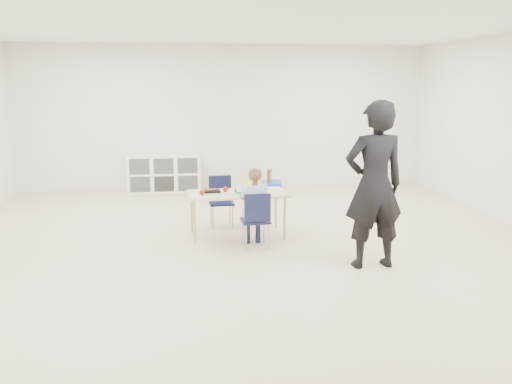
{
  "coord_description": "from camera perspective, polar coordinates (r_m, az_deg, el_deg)",
  "views": [
    {
      "loc": [
        -0.82,
        -6.18,
        2.09
      ],
      "look_at": [
        -0.01,
        -0.16,
        0.85
      ],
      "focal_mm": 38.0,
      "sensor_mm": 36.0,
      "label": 1
    }
  ],
  "objects": [
    {
      "name": "room",
      "position": [
        6.27,
        -0.13,
        5.23
      ],
      "size": [
        9.0,
        9.02,
        2.8
      ],
      "color": "beige",
      "rests_on": "ground"
    },
    {
      "name": "table",
      "position": [
        7.43,
        -1.99,
        -2.34
      ],
      "size": [
        1.36,
        0.73,
        0.61
      ],
      "rotation": [
        0.0,
        0.0,
        0.05
      ],
      "color": "beige",
      "rests_on": "ground"
    },
    {
      "name": "chair_near",
      "position": [
        6.91,
        -0.08,
        -2.9
      ],
      "size": [
        0.37,
        0.35,
        0.73
      ],
      "primitive_type": null,
      "rotation": [
        0.0,
        0.0,
        0.05
      ],
      "color": "black",
      "rests_on": "ground"
    },
    {
      "name": "chair_far",
      "position": [
        7.93,
        -3.66,
        -1.04
      ],
      "size": [
        0.37,
        0.35,
        0.73
      ],
      "primitive_type": null,
      "rotation": [
        0.0,
        0.0,
        0.05
      ],
      "color": "black",
      "rests_on": "ground"
    },
    {
      "name": "child",
      "position": [
        6.86,
        -0.08,
        -1.2
      ],
      "size": [
        0.51,
        0.51,
        1.15
      ],
      "primitive_type": null,
      "rotation": [
        0.0,
        0.0,
        0.05
      ],
      "color": "#BCD6FF",
      "rests_on": "chair_near"
    },
    {
      "name": "lunch_tray_near",
      "position": [
        7.43,
        -1.38,
        0.17
      ],
      "size": [
        0.23,
        0.17,
        0.03
      ],
      "primitive_type": "cube",
      "rotation": [
        0.0,
        0.0,
        0.05
      ],
      "color": "black",
      "rests_on": "table"
    },
    {
      "name": "lunch_tray_far",
      "position": [
        7.41,
        -4.67,
        0.1
      ],
      "size": [
        0.23,
        0.17,
        0.03
      ],
      "primitive_type": "cube",
      "rotation": [
        0.0,
        0.0,
        0.05
      ],
      "color": "black",
      "rests_on": "table"
    },
    {
      "name": "milk_carton",
      "position": [
        7.23,
        -1.79,
        0.14
      ],
      "size": [
        0.07,
        0.07,
        0.1
      ],
      "primitive_type": "cube",
      "rotation": [
        0.0,
        0.0,
        0.05
      ],
      "color": "white",
      "rests_on": "table"
    },
    {
      "name": "bread_roll",
      "position": [
        7.33,
        0.37,
        0.16
      ],
      "size": [
        0.09,
        0.09,
        0.07
      ],
      "primitive_type": "ellipsoid",
      "color": "tan",
      "rests_on": "table"
    },
    {
      "name": "apple_near",
      "position": [
        7.42,
        -3.23,
        0.3
      ],
      "size": [
        0.07,
        0.07,
        0.07
      ],
      "primitive_type": "sphere",
      "color": "maroon",
      "rests_on": "table"
    },
    {
      "name": "apple_far",
      "position": [
        7.24,
        -5.72,
        -0.02
      ],
      "size": [
        0.07,
        0.07,
        0.07
      ],
      "primitive_type": "sphere",
      "color": "maroon",
      "rests_on": "table"
    },
    {
      "name": "cubby_shelf",
      "position": [
        10.61,
        -9.64,
        1.95
      ],
      "size": [
        1.4,
        0.4,
        0.7
      ],
      "primitive_type": "cube",
      "color": "white",
      "rests_on": "ground"
    },
    {
      "name": "adult",
      "position": [
        6.2,
        12.32,
        0.7
      ],
      "size": [
        0.72,
        0.5,
        1.9
      ],
      "primitive_type": "imported",
      "rotation": [
        0.0,
        0.0,
        3.21
      ],
      "color": "black",
      "rests_on": "ground"
    },
    {
      "name": "bin_red",
      "position": [
        10.37,
        -3.87,
        0.45
      ],
      "size": [
        0.38,
        0.45,
        0.2
      ],
      "primitive_type": "cube",
      "rotation": [
        0.0,
        0.0,
        -0.18
      ],
      "color": "#B12A11",
      "rests_on": "ground"
    },
    {
      "name": "bin_yellow",
      "position": [
        10.28,
        -0.14,
        0.46
      ],
      "size": [
        0.38,
        0.48,
        0.22
      ],
      "primitive_type": "cube",
      "rotation": [
        0.0,
        0.0,
        -0.06
      ],
      "color": "yellow",
      "rests_on": "ground"
    },
    {
      "name": "bin_blue",
      "position": [
        10.24,
        1.62,
        0.44
      ],
      "size": [
        0.43,
        0.52,
        0.23
      ],
      "primitive_type": "cube",
      "rotation": [
        0.0,
        0.0,
        -0.13
      ],
      "color": "#183BB8",
      "rests_on": "ground"
    }
  ]
}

